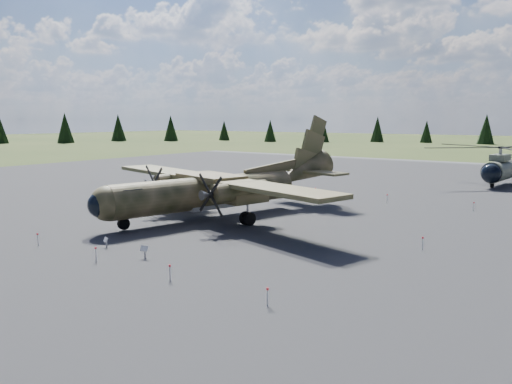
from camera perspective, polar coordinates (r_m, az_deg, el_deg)
The scene contains 8 objects.
ground at distance 40.94m, azimuth -4.16°, elevation -3.17°, with size 500.00×500.00×0.00m, color #485324.
apron at distance 48.89m, azimuth 3.38°, elevation -1.28°, with size 120.00×120.00×0.04m, color #58595D.
transport_plane at distance 42.00m, azimuth -4.04°, elevation 0.72°, with size 27.24×24.37×9.05m.
helicopter_near at distance 68.31m, azimuth 26.24°, elevation 3.53°, with size 20.73×23.36×4.88m.
info_placard_left at distance 33.33m, azimuth -16.77°, elevation -5.36°, with size 0.47×0.30×0.68m.
info_placard_right at distance 30.31m, azimuth -12.65°, elevation -6.47°, with size 0.51×0.32×0.75m.
barrier_fence at distance 41.07m, azimuth -4.73°, elevation -2.42°, with size 33.12×29.62×0.85m.
treeline at distance 32.77m, azimuth -15.03°, elevation 2.10°, with size 305.21×317.87×10.95m.
Camera 1 is at (25.79, -30.74, 8.11)m, focal length 35.00 mm.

